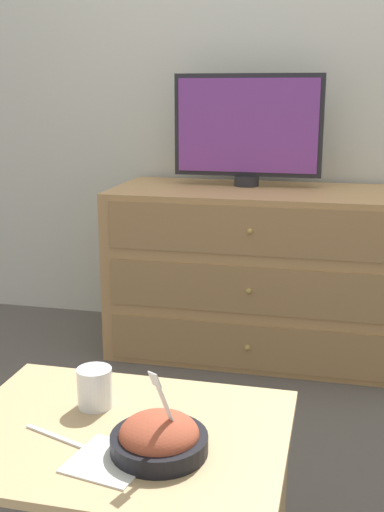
{
  "coord_description": "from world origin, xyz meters",
  "views": [
    {
      "loc": [
        0.31,
        -3.11,
        1.18
      ],
      "look_at": [
        -0.07,
        -1.49,
        0.74
      ],
      "focal_mm": 45.0,
      "sensor_mm": 36.0,
      "label": 1
    }
  ],
  "objects": [
    {
      "name": "tv",
      "position": [
        -0.11,
        -0.22,
        1.01
      ],
      "size": [
        0.66,
        0.11,
        0.49
      ],
      "color": "#232328",
      "rests_on": "dresser"
    },
    {
      "name": "napkin",
      "position": [
        -0.11,
        -2.03,
        0.45
      ],
      "size": [
        0.18,
        0.18,
        0.0
      ],
      "color": "white",
      "rests_on": "coffee_table"
    },
    {
      "name": "takeout_bowl",
      "position": [
        -0.02,
        -1.97,
        0.48
      ],
      "size": [
        0.2,
        0.2,
        0.2
      ],
      "color": "black",
      "rests_on": "coffee_table"
    },
    {
      "name": "coffee_table",
      "position": [
        -0.13,
        -1.9,
        0.37
      ],
      "size": [
        0.74,
        0.56,
        0.44
      ],
      "color": "tan",
      "rests_on": "ground_plane"
    },
    {
      "name": "knife",
      "position": [
        -0.25,
        -1.97,
        0.45
      ],
      "size": [
        0.18,
        0.07,
        0.01
      ],
      "color": "white",
      "rests_on": "coffee_table"
    },
    {
      "name": "wall_back",
      "position": [
        0.0,
        0.03,
        1.3
      ],
      "size": [
        12.0,
        0.05,
        2.6
      ],
      "color": "silver",
      "rests_on": "ground_plane"
    },
    {
      "name": "dresser",
      "position": [
        -0.03,
        -0.32,
        0.38
      ],
      "size": [
        1.3,
        0.6,
        0.75
      ],
      "color": "tan",
      "rests_on": "ground_plane"
    },
    {
      "name": "drink_cup",
      "position": [
        -0.23,
        -1.81,
        0.49
      ],
      "size": [
        0.08,
        0.08,
        0.1
      ],
      "color": "beige",
      "rests_on": "coffee_table"
    },
    {
      "name": "ground_plane",
      "position": [
        0.0,
        0.0,
        0.0
      ],
      "size": [
        12.0,
        12.0,
        0.0
      ],
      "primitive_type": "plane",
      "color": "#56514C"
    }
  ]
}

